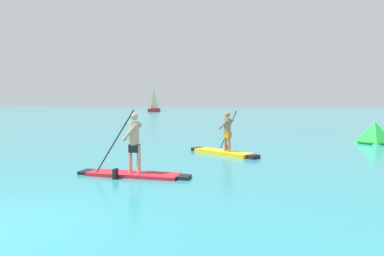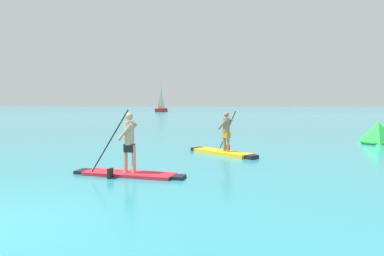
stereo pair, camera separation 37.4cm
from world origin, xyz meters
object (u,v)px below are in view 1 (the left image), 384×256
(paddleboarder_far_right, at_px, (224,147))
(sailboat_left_horizon, at_px, (154,108))
(race_marker_buoy, at_px, (374,134))
(paddleboarder_mid_center, at_px, (133,163))

(paddleboarder_far_right, relative_size, sailboat_left_horizon, 0.38)
(race_marker_buoy, distance_m, sailboat_left_horizon, 70.52)
(sailboat_left_horizon, bearing_deg, paddleboarder_mid_center, -165.53)
(paddleboarder_mid_center, relative_size, race_marker_buoy, 2.00)
(paddleboarder_mid_center, bearing_deg, paddleboarder_far_right, -110.76)
(paddleboarder_mid_center, bearing_deg, sailboat_left_horizon, -69.75)
(race_marker_buoy, bearing_deg, sailboat_left_horizon, 118.64)
(paddleboarder_mid_center, distance_m, paddleboarder_far_right, 4.98)
(paddleboarder_far_right, bearing_deg, race_marker_buoy, -106.94)
(race_marker_buoy, bearing_deg, paddleboarder_far_right, -140.66)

